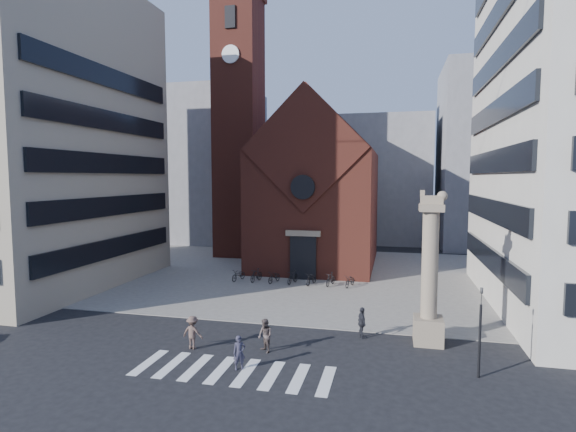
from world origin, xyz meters
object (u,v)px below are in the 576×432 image
object	(u,v)px
traffic_light	(480,330)
pedestrian_1	(265,336)
pedestrian_2	(362,323)
lion_column	(430,283)
pedestrian_0	(239,353)
scooter_0	(239,275)

from	to	relation	value
traffic_light	pedestrian_1	world-z (taller)	traffic_light
pedestrian_2	pedestrian_1	bearing A→B (deg)	101.53
lion_column	pedestrian_0	world-z (taller)	lion_column
lion_column	traffic_light	bearing A→B (deg)	-63.54
pedestrian_1	pedestrian_2	xyz separation A→B (m)	(4.90, 3.34, 0.01)
pedestrian_1	scooter_0	xyz separation A→B (m)	(-6.98, 15.39, -0.34)
lion_column	pedestrian_0	bearing A→B (deg)	-148.24
pedestrian_1	lion_column	bearing A→B (deg)	63.80
pedestrian_0	pedestrian_1	xyz separation A→B (m)	(0.63, 2.38, 0.07)
traffic_light	pedestrian_1	xyz separation A→B (m)	(-10.61, 0.66, -1.39)
pedestrian_0	scooter_0	xyz separation A→B (m)	(-6.36, 17.77, -0.27)
pedestrian_1	pedestrian_2	distance (m)	5.93
pedestrian_2	pedestrian_0	bearing A→B (deg)	113.23
pedestrian_0	traffic_light	bearing A→B (deg)	-21.51
traffic_light	lion_column	bearing A→B (deg)	116.46
lion_column	traffic_light	size ratio (longest dim) A/B	2.02
scooter_0	pedestrian_1	bearing A→B (deg)	-50.49
lion_column	pedestrian_0	xyz separation A→B (m)	(-9.24, -5.72, -2.62)
pedestrian_0	scooter_0	distance (m)	18.87
lion_column	pedestrian_0	size ratio (longest dim) A/B	5.18
pedestrian_2	scooter_0	bearing A→B (deg)	21.88
lion_column	traffic_light	xyz separation A→B (m)	(1.99, -4.00, -1.17)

